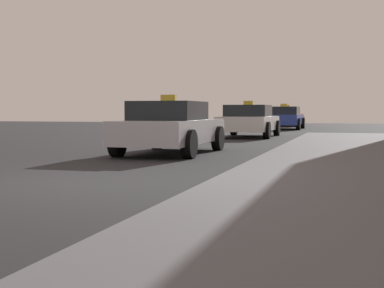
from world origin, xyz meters
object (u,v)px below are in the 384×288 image
Objects in this scene: car_white at (249,121)px; car_blue at (284,118)px; car_silver at (171,127)px; car_red at (287,116)px.

car_white is 1.00× the size of car_blue.
car_silver is 0.96× the size of car_white.
car_white is 16.20m from car_red.
car_blue is at bearing 88.69° from car_white.
car_blue is 0.99× the size of car_red.
car_silver and car_white have the same top height.
car_white is at bearing 88.12° from car_silver.
car_white and car_red have the same top height.
car_silver is at bearing -91.58° from car_blue.
car_blue and car_red have the same top height.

